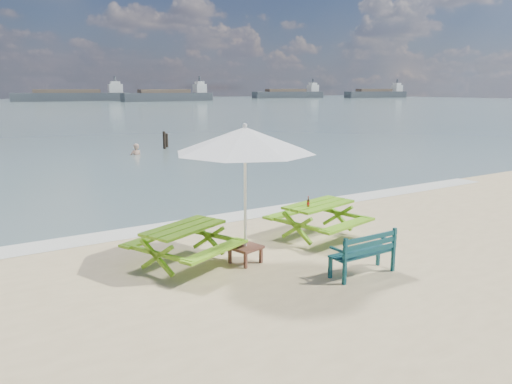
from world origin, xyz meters
TOP-DOWN VIEW (x-y plane):
  - foam_strip at (0.00, 4.60)m, footprint 22.00×0.90m
  - picnic_table_left at (-1.78, 1.84)m, footprint 2.26×2.36m
  - picnic_table_right at (1.57, 1.89)m, footprint 2.11×2.25m
  - park_bench at (0.81, -0.32)m, footprint 1.32×0.46m
  - side_table at (-0.70, 1.36)m, footprint 0.66×0.66m
  - patio_umbrella at (-0.70, 1.36)m, footprint 3.30×3.30m
  - beer_bottle at (1.16, 1.76)m, footprint 0.06×0.06m
  - swimmer at (2.87, 18.31)m, footprint 0.63×0.45m
  - mooring_pilings at (5.25, 20.15)m, footprint 0.56×0.76m
  - cargo_ships at (54.48, 123.51)m, footprint 162.78×21.07m

SIDE VIEW (x-z plane):
  - swimmer at x=2.87m, z-range -1.07..0.58m
  - foam_strip at x=0.00m, z-range 0.00..0.01m
  - side_table at x=-0.70m, z-range 0.01..0.36m
  - park_bench at x=0.81m, z-range -0.15..0.65m
  - mooring_pilings at x=5.25m, z-range -0.24..0.95m
  - picnic_table_left at x=-1.78m, z-range -0.02..0.78m
  - picnic_table_right at x=1.57m, z-range -0.02..0.81m
  - beer_bottle at x=1.16m, z-range 0.78..1.02m
  - cargo_ships at x=54.48m, z-range -1.02..3.38m
  - patio_umbrella at x=-0.70m, z-range 1.09..3.77m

